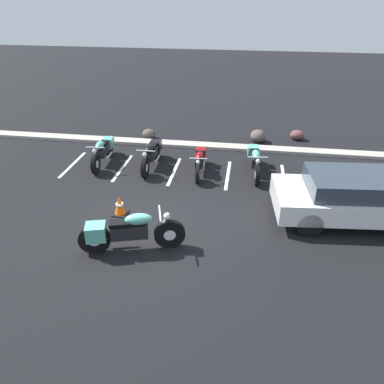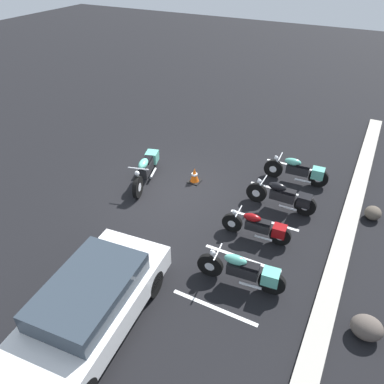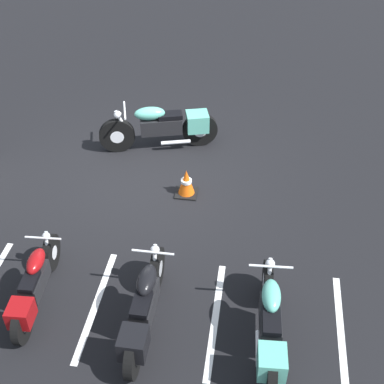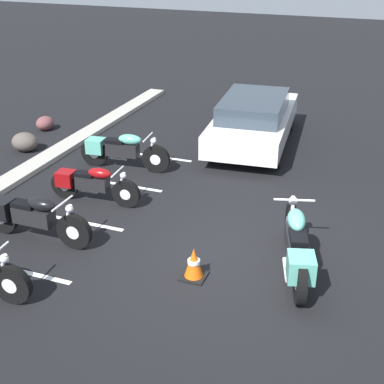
{
  "view_description": "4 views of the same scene",
  "coord_description": "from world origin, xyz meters",
  "px_view_note": "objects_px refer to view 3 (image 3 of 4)",
  "views": [
    {
      "loc": [
        2.35,
        -7.71,
        5.42
      ],
      "look_at": [
        1.15,
        0.14,
        1.01
      ],
      "focal_mm": 35.0,
      "sensor_mm": 36.0,
      "label": 1
    },
    {
      "loc": [
        8.77,
        5.33,
        7.03
      ],
      "look_at": [
        0.69,
        1.15,
        0.74
      ],
      "focal_mm": 35.0,
      "sensor_mm": 36.0,
      "label": 2
    },
    {
      "loc": [
        -2.09,
        8.13,
        6.25
      ],
      "look_at": [
        -1.1,
        1.35,
        0.78
      ],
      "focal_mm": 50.0,
      "sensor_mm": 36.0,
      "label": 3
    },
    {
      "loc": [
        -7.52,
        -2.06,
        4.96
      ],
      "look_at": [
        0.98,
        1.17,
        0.56
      ],
      "focal_mm": 50.0,
      "sensor_mm": 36.0,
      "label": 4
    }
  ],
  "objects_px": {
    "traffic_cone": "(186,183)",
    "parked_bike_2": "(34,285)",
    "motorcycle_teal_featured": "(165,126)",
    "parked_bike_0": "(270,325)",
    "parked_bike_1": "(144,308)"
  },
  "relations": [
    {
      "from": "traffic_cone",
      "to": "parked_bike_0",
      "type": "bearing_deg",
      "value": 117.07
    },
    {
      "from": "parked_bike_0",
      "to": "parked_bike_1",
      "type": "relative_size",
      "value": 1.0
    },
    {
      "from": "motorcycle_teal_featured",
      "to": "parked_bike_2",
      "type": "height_order",
      "value": "motorcycle_teal_featured"
    },
    {
      "from": "motorcycle_teal_featured",
      "to": "traffic_cone",
      "type": "bearing_deg",
      "value": 98.5
    },
    {
      "from": "motorcycle_teal_featured",
      "to": "parked_bike_2",
      "type": "relative_size",
      "value": 1.21
    },
    {
      "from": "parked_bike_0",
      "to": "traffic_cone",
      "type": "relative_size",
      "value": 4.09
    },
    {
      "from": "traffic_cone",
      "to": "parked_bike_2",
      "type": "bearing_deg",
      "value": 58.72
    },
    {
      "from": "motorcycle_teal_featured",
      "to": "parked_bike_0",
      "type": "distance_m",
      "value": 5.17
    },
    {
      "from": "motorcycle_teal_featured",
      "to": "parked_bike_1",
      "type": "height_order",
      "value": "motorcycle_teal_featured"
    },
    {
      "from": "parked_bike_0",
      "to": "parked_bike_1",
      "type": "distance_m",
      "value": 1.72
    },
    {
      "from": "parked_bike_0",
      "to": "traffic_cone",
      "type": "height_order",
      "value": "parked_bike_0"
    },
    {
      "from": "parked_bike_2",
      "to": "parked_bike_1",
      "type": "bearing_deg",
      "value": -100.78
    },
    {
      "from": "motorcycle_teal_featured",
      "to": "parked_bike_0",
      "type": "relative_size",
      "value": 1.09
    },
    {
      "from": "parked_bike_2",
      "to": "motorcycle_teal_featured",
      "type": "bearing_deg",
      "value": -17.4
    },
    {
      "from": "parked_bike_1",
      "to": "traffic_cone",
      "type": "distance_m",
      "value": 3.13
    }
  ]
}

